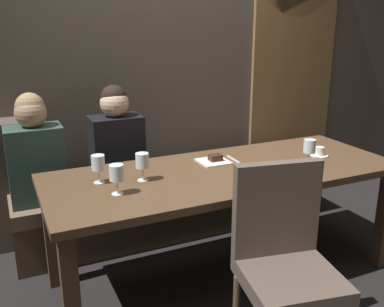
{
  "coord_description": "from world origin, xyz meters",
  "views": [
    {
      "loc": [
        -1.25,
        -2.2,
        1.62
      ],
      "look_at": [
        -0.18,
        0.1,
        0.84
      ],
      "focal_mm": 40.43,
      "sensor_mm": 36.0,
      "label": 1
    }
  ],
  "objects_px": {
    "wine_glass_end_right": "(98,164)",
    "espresso_cup": "(319,152)",
    "wine_glass_end_left": "(310,147)",
    "fork_on_table": "(233,159)",
    "diner_bearded": "(116,141)",
    "wine_glass_near_right": "(116,174)",
    "diner_redhead": "(35,152)",
    "dining_table": "(225,183)",
    "wine_glass_near_left": "(142,161)",
    "chair_near_side": "(284,253)",
    "dessert_plate": "(214,160)",
    "banquette_bench": "(181,204)"
  },
  "relations": [
    {
      "from": "wine_glass_near_right",
      "to": "wine_glass_near_left",
      "type": "bearing_deg",
      "value": 36.42
    },
    {
      "from": "diner_bearded",
      "to": "wine_glass_end_left",
      "type": "relative_size",
      "value": 4.58
    },
    {
      "from": "diner_bearded",
      "to": "wine_glass_near_right",
      "type": "height_order",
      "value": "diner_bearded"
    },
    {
      "from": "diner_redhead",
      "to": "wine_glass_near_right",
      "type": "bearing_deg",
      "value": -67.12
    },
    {
      "from": "diner_redhead",
      "to": "dining_table",
      "type": "bearing_deg",
      "value": -33.27
    },
    {
      "from": "wine_glass_near_left",
      "to": "fork_on_table",
      "type": "distance_m",
      "value": 0.69
    },
    {
      "from": "diner_redhead",
      "to": "wine_glass_end_right",
      "type": "xyz_separation_m",
      "value": [
        0.29,
        -0.58,
        0.06
      ]
    },
    {
      "from": "wine_glass_end_right",
      "to": "wine_glass_near_right",
      "type": "height_order",
      "value": "same"
    },
    {
      "from": "banquette_bench",
      "to": "wine_glass_end_right",
      "type": "bearing_deg",
      "value": -141.94
    },
    {
      "from": "wine_glass_near_left",
      "to": "espresso_cup",
      "type": "bearing_deg",
      "value": -2.6
    },
    {
      "from": "banquette_bench",
      "to": "wine_glass_near_left",
      "type": "height_order",
      "value": "wine_glass_near_left"
    },
    {
      "from": "wine_glass_near_right",
      "to": "dessert_plate",
      "type": "bearing_deg",
      "value": 20.22
    },
    {
      "from": "chair_near_side",
      "to": "wine_glass_end_right",
      "type": "relative_size",
      "value": 5.98
    },
    {
      "from": "fork_on_table",
      "to": "wine_glass_end_right",
      "type": "bearing_deg",
      "value": -174.78
    },
    {
      "from": "wine_glass_near_left",
      "to": "banquette_bench",
      "type": "bearing_deg",
      "value": 51.66
    },
    {
      "from": "fork_on_table",
      "to": "wine_glass_near_right",
      "type": "bearing_deg",
      "value": -161.25
    },
    {
      "from": "fork_on_table",
      "to": "chair_near_side",
      "type": "bearing_deg",
      "value": -101.91
    },
    {
      "from": "diner_bearded",
      "to": "diner_redhead",
      "type": "bearing_deg",
      "value": -178.05
    },
    {
      "from": "wine_glass_near_left",
      "to": "dessert_plate",
      "type": "xyz_separation_m",
      "value": [
        0.53,
        0.13,
        -0.1
      ]
    },
    {
      "from": "chair_near_side",
      "to": "diner_bearded",
      "type": "height_order",
      "value": "diner_bearded"
    },
    {
      "from": "espresso_cup",
      "to": "dessert_plate",
      "type": "bearing_deg",
      "value": 165.5
    },
    {
      "from": "banquette_bench",
      "to": "wine_glass_end_left",
      "type": "distance_m",
      "value": 1.17
    },
    {
      "from": "wine_glass_end_left",
      "to": "fork_on_table",
      "type": "height_order",
      "value": "wine_glass_end_left"
    },
    {
      "from": "diner_bearded",
      "to": "wine_glass_near_left",
      "type": "height_order",
      "value": "diner_bearded"
    },
    {
      "from": "wine_glass_end_right",
      "to": "dessert_plate",
      "type": "height_order",
      "value": "wine_glass_end_right"
    },
    {
      "from": "wine_glass_near_right",
      "to": "chair_near_side",
      "type": "bearing_deg",
      "value": -44.1
    },
    {
      "from": "wine_glass_end_left",
      "to": "espresso_cup",
      "type": "height_order",
      "value": "wine_glass_end_left"
    },
    {
      "from": "wine_glass_end_left",
      "to": "fork_on_table",
      "type": "distance_m",
      "value": 0.49
    },
    {
      "from": "wine_glass_near_right",
      "to": "wine_glass_end_right",
      "type": "bearing_deg",
      "value": 103.23
    },
    {
      "from": "diner_redhead",
      "to": "fork_on_table",
      "type": "relative_size",
      "value": 4.34
    },
    {
      "from": "dining_table",
      "to": "dessert_plate",
      "type": "xyz_separation_m",
      "value": [
        0.01,
        0.16,
        0.1
      ]
    },
    {
      "from": "wine_glass_end_right",
      "to": "wine_glass_near_right",
      "type": "distance_m",
      "value": 0.21
    },
    {
      "from": "wine_glass_end_right",
      "to": "espresso_cup",
      "type": "relative_size",
      "value": 1.37
    },
    {
      "from": "dining_table",
      "to": "diner_bearded",
      "type": "distance_m",
      "value": 0.88
    },
    {
      "from": "wine_glass_near_right",
      "to": "diner_bearded",
      "type": "bearing_deg",
      "value": 74.93
    },
    {
      "from": "chair_near_side",
      "to": "wine_glass_near_left",
      "type": "bearing_deg",
      "value": 120.75
    },
    {
      "from": "diner_redhead",
      "to": "wine_glass_end_right",
      "type": "height_order",
      "value": "diner_redhead"
    },
    {
      "from": "diner_bearded",
      "to": "espresso_cup",
      "type": "height_order",
      "value": "diner_bearded"
    },
    {
      "from": "diner_bearded",
      "to": "dessert_plate",
      "type": "distance_m",
      "value": 0.74
    },
    {
      "from": "espresso_cup",
      "to": "diner_bearded",
      "type": "bearing_deg",
      "value": 149.0
    },
    {
      "from": "wine_glass_end_left",
      "to": "chair_near_side",
      "type": "bearing_deg",
      "value": -135.76
    },
    {
      "from": "diner_redhead",
      "to": "wine_glass_near_right",
      "type": "distance_m",
      "value": 0.86
    },
    {
      "from": "wine_glass_end_right",
      "to": "espresso_cup",
      "type": "bearing_deg",
      "value": -4.83
    },
    {
      "from": "wine_glass_end_right",
      "to": "fork_on_table",
      "type": "relative_size",
      "value": 0.96
    },
    {
      "from": "dessert_plate",
      "to": "diner_bearded",
      "type": "bearing_deg",
      "value": 132.7
    },
    {
      "from": "dining_table",
      "to": "wine_glass_end_left",
      "type": "xyz_separation_m",
      "value": [
        0.53,
        -0.13,
        0.2
      ]
    },
    {
      "from": "dining_table",
      "to": "diner_redhead",
      "type": "height_order",
      "value": "diner_redhead"
    },
    {
      "from": "chair_near_side",
      "to": "fork_on_table",
      "type": "distance_m",
      "value": 0.92
    },
    {
      "from": "diner_bearded",
      "to": "wine_glass_near_right",
      "type": "distance_m",
      "value": 0.84
    },
    {
      "from": "diner_bearded",
      "to": "wine_glass_end_left",
      "type": "height_order",
      "value": "diner_bearded"
    }
  ]
}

